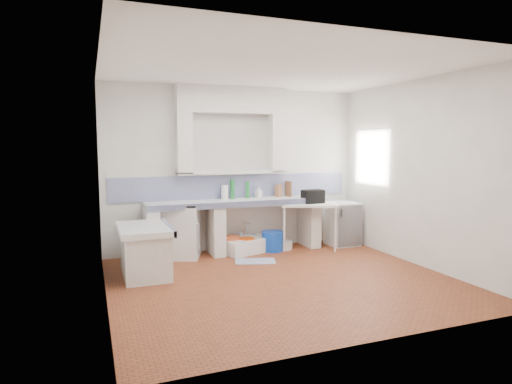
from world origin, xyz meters
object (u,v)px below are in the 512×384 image
object	(u,v)px
stove	(181,232)
fridge	(342,224)
sink	(248,246)
side_table	(308,226)

from	to	relation	value
stove	fridge	size ratio (longest dim) A/B	1.08
sink	side_table	size ratio (longest dim) A/B	0.92
sink	stove	bearing A→B (deg)	157.99
stove	sink	world-z (taller)	stove
sink	fridge	size ratio (longest dim) A/B	1.14
side_table	fridge	distance (m)	0.72
stove	fridge	distance (m)	2.94
sink	side_table	xyz separation A→B (m)	(1.07, -0.16, 0.30)
stove	fridge	bearing A→B (deg)	18.13
stove	side_table	world-z (taller)	stove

